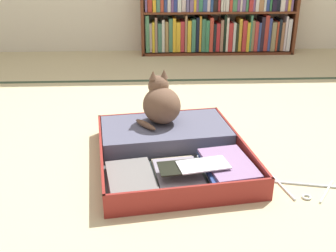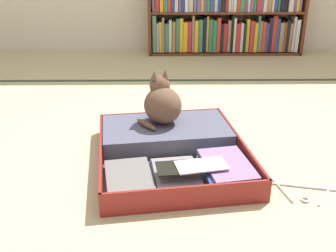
# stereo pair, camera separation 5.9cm
# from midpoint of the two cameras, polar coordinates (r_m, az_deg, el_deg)

# --- Properties ---
(ground_plane) EXTENTS (10.00, 10.00, 0.00)m
(ground_plane) POSITION_cam_midpoint_polar(r_m,az_deg,el_deg) (2.06, -0.17, -4.36)
(ground_plane) COLOR #C9BC8D
(tatami_border) EXTENTS (4.80, 0.05, 0.00)m
(tatami_border) POSITION_cam_midpoint_polar(r_m,az_deg,el_deg) (3.28, -1.17, 6.60)
(tatami_border) COLOR #354A34
(tatami_border) RESTS_ON ground_plane
(bookshelf) EXTENTS (1.56, 0.24, 0.84)m
(bookshelf) POSITION_cam_midpoint_polar(r_m,az_deg,el_deg) (4.16, 6.82, 15.73)
(bookshelf) COLOR brown
(bookshelf) RESTS_ON ground_plane
(open_suitcase) EXTENTS (0.81, 0.92, 0.11)m
(open_suitcase) POSITION_cam_midpoint_polar(r_m,az_deg,el_deg) (2.05, -0.33, -3.09)
(open_suitcase) COLOR maroon
(open_suitcase) RESTS_ON ground_plane
(black_cat) EXTENTS (0.28, 0.29, 0.28)m
(black_cat) POSITION_cam_midpoint_polar(r_m,az_deg,el_deg) (2.15, -1.85, 3.29)
(black_cat) COLOR brown
(black_cat) RESTS_ON open_suitcase
(clothes_hanger) EXTENTS (0.37, 0.23, 0.01)m
(clothes_hanger) POSITION_cam_midpoint_polar(r_m,az_deg,el_deg) (1.88, 18.19, -8.54)
(clothes_hanger) COLOR silver
(clothes_hanger) RESTS_ON ground_plane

